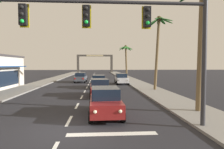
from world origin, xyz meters
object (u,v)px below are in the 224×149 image
traffic_signal_mast (124,26)px  palm_right_farthest (126,55)px  sedan_fifth_in_queue (99,81)px  sedan_oncoming_far (81,77)px  sedan_lead_at_stop_bar (105,101)px  sedan_third_in_queue (100,88)px  town_gateway_arch (95,61)px  palm_right_second (158,36)px  sedan_parked_nearest_kerb (121,79)px  palm_right_nearest (202,22)px

traffic_signal_mast → palm_right_farthest: bearing=81.9°
sedan_fifth_in_queue → sedan_oncoming_far: size_ratio=0.99×
traffic_signal_mast → sedan_fifth_in_queue: 17.52m
sedan_lead_at_stop_bar → sedan_third_in_queue: 7.18m
sedan_third_in_queue → town_gateway_arch: town_gateway_arch is taller
sedan_fifth_in_queue → town_gateway_arch: size_ratio=0.31×
traffic_signal_mast → sedan_lead_at_stop_bar: size_ratio=2.54×
sedan_third_in_queue → sedan_fifth_in_queue: (-0.10, 7.18, 0.00)m
sedan_oncoming_far → town_gateway_arch: bearing=88.0°
sedan_lead_at_stop_bar → traffic_signal_mast: bearing=-74.0°
palm_right_second → town_gateway_arch: bearing=98.6°
traffic_signal_mast → sedan_third_in_queue: (-1.07, 9.85, -3.95)m
sedan_parked_nearest_kerb → palm_right_farthest: bearing=79.0°
palm_right_second → palm_right_farthest: (-0.80, 21.47, -1.11)m
sedan_third_in_queue → sedan_fifth_in_queue: size_ratio=1.01×
sedan_fifth_in_queue → sedan_oncoming_far: (-3.13, 8.41, 0.00)m
traffic_signal_mast → palm_right_nearest: 6.09m
traffic_signal_mast → sedan_parked_nearest_kerb: size_ratio=2.56×
palm_right_farthest → palm_right_nearest: bearing=-89.6°
traffic_signal_mast → sedan_third_in_queue: 10.67m
sedan_lead_at_stop_bar → town_gateway_arch: size_ratio=0.31×
palm_right_second → town_gateway_arch: (-8.56, 56.89, -1.82)m
sedan_lead_at_stop_bar → palm_right_second: bearing=59.1°
sedan_lead_at_stop_bar → sedan_fifth_in_queue: 14.36m
sedan_third_in_queue → sedan_oncoming_far: size_ratio=1.00×
sedan_lead_at_stop_bar → sedan_oncoming_far: 23.04m
sedan_fifth_in_queue → sedan_oncoming_far: same height
traffic_signal_mast → sedan_oncoming_far: 26.11m
palm_right_farthest → town_gateway_arch: palm_right_farthest is taller
sedan_parked_nearest_kerb → palm_right_second: palm_right_second is taller
sedan_lead_at_stop_bar → town_gateway_arch: town_gateway_arch is taller
sedan_third_in_queue → sedan_lead_at_stop_bar: bearing=-87.6°
traffic_signal_mast → palm_right_second: palm_right_second is taller
traffic_signal_mast → palm_right_nearest: (5.25, 2.95, 0.93)m
palm_right_nearest → town_gateway_arch: size_ratio=0.58×
traffic_signal_mast → sedan_lead_at_stop_bar: traffic_signal_mast is taller
traffic_signal_mast → town_gateway_arch: bearing=92.2°
palm_right_second → sedan_fifth_in_queue: bearing=154.1°
sedan_oncoming_far → palm_right_farthest: size_ratio=0.60×
palm_right_nearest → traffic_signal_mast: bearing=-150.7°
traffic_signal_mast → town_gateway_arch: (-2.77, 70.54, -0.25)m
palm_right_farthest → sedan_fifth_in_queue: bearing=-108.8°
traffic_signal_mast → sedan_lead_at_stop_bar: 4.84m
sedan_fifth_in_queue → sedan_parked_nearest_kerb: same height
palm_right_farthest → town_gateway_arch: bearing=102.4°
traffic_signal_mast → sedan_lead_at_stop_bar: (-0.77, 2.68, -3.95)m
sedan_oncoming_far → palm_right_farthest: bearing=46.1°
sedan_third_in_queue → traffic_signal_mast: bearing=-83.8°
sedan_fifth_in_queue → palm_right_farthest: 19.62m
traffic_signal_mast → town_gateway_arch: size_ratio=0.79×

